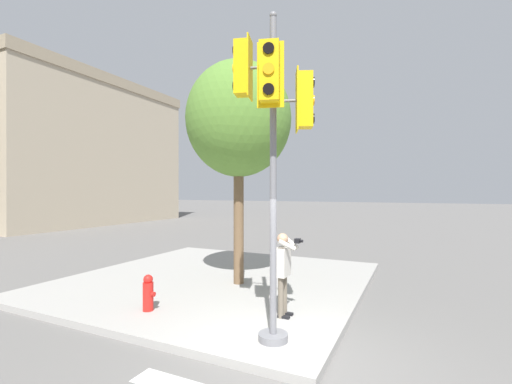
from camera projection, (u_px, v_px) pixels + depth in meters
The scene contains 7 objects.
ground_plane at pixel (292, 365), 5.17m from camera, with size 160.00×160.00×0.00m, color slate.
sidewalk_corner at pixel (217, 280), 9.83m from camera, with size 8.00×8.00×0.14m.
traffic_signal_pole at pixel (272, 122), 5.57m from camera, with size 1.05×1.33×5.47m.
person_photographer at pixel (283, 266), 6.79m from camera, with size 0.50×0.53×1.65m.
street_tree at pixel (239, 120), 9.22m from camera, with size 2.83×2.83×5.99m.
fire_hydrant at pixel (148, 293), 7.11m from camera, with size 0.22×0.28×0.75m.
building_right at pixel (70, 153), 28.84m from camera, with size 15.81×10.62×11.63m.
Camera 1 is at (-4.91, -1.71, 2.63)m, focal length 24.00 mm.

